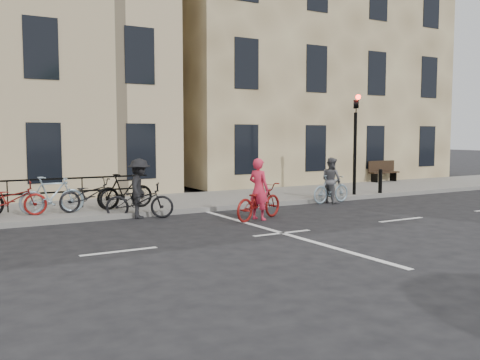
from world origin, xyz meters
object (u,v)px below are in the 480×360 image
cyclist_pink (259,198)px  cyclist_dark (140,195)px  cyclist_grey (331,185)px  bench (383,170)px  traffic_light (355,132)px

cyclist_pink → cyclist_dark: (-2.78, 1.88, 0.07)m
cyclist_grey → bench: bearing=-62.9°
traffic_light → bench: traffic_light is taller
bench → cyclist_pink: (-10.41, -5.72, -0.08)m
cyclist_grey → cyclist_dark: (-6.84, 0.10, 0.03)m
traffic_light → cyclist_dark: (-8.39, -0.44, -1.79)m
bench → cyclist_pink: cyclist_pink is taller
traffic_light → cyclist_pink: bearing=-157.5°
cyclist_pink → cyclist_dark: bearing=34.4°
bench → traffic_light: bearing=-144.8°
cyclist_pink → cyclist_dark: cyclist_pink is taller
bench → cyclist_grey: cyclist_grey is taller
traffic_light → cyclist_grey: 2.45m
traffic_light → cyclist_pink: size_ratio=1.92×
bench → cyclist_dark: cyclist_dark is taller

